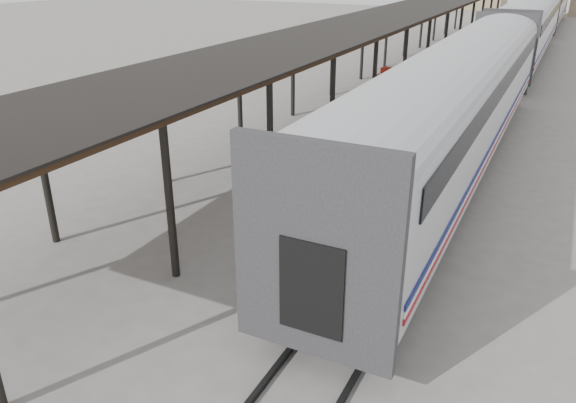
% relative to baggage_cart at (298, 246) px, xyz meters
% --- Properties ---
extents(ground, '(160.00, 160.00, 0.00)m').
position_rel_baggage_cart_xyz_m(ground, '(-1.20, 0.36, -0.65)').
color(ground, slate).
rests_on(ground, ground).
extents(train, '(3.45, 76.01, 4.01)m').
position_rel_baggage_cart_xyz_m(train, '(1.99, 34.15, 2.04)').
color(train, silver).
rests_on(train, ground).
extents(canopy, '(4.90, 64.30, 4.15)m').
position_rel_baggage_cart_xyz_m(canopy, '(-4.60, 24.36, 3.36)').
color(canopy, '#422B19').
rests_on(canopy, ground).
extents(rails, '(1.54, 150.00, 0.12)m').
position_rel_baggage_cart_xyz_m(rails, '(2.00, 34.36, -0.59)').
color(rails, black).
rests_on(rails, ground).
extents(baggage_cart, '(1.46, 2.50, 0.86)m').
position_rel_baggage_cart_xyz_m(baggage_cart, '(0.00, 0.00, 0.00)').
color(baggage_cart, brown).
rests_on(baggage_cart, ground).
extents(suitcase_stack, '(1.27, 1.01, 0.60)m').
position_rel_baggage_cart_xyz_m(suitcase_stack, '(-0.10, 0.37, 0.41)').
color(suitcase_stack, '#39393C').
rests_on(suitcase_stack, baggage_cart).
extents(luggage_tug, '(1.02, 1.52, 1.28)m').
position_rel_baggage_cart_xyz_m(luggage_tug, '(-4.24, 20.88, -0.06)').
color(luggage_tug, maroon).
rests_on(luggage_tug, ground).
extents(porter, '(0.55, 0.72, 1.75)m').
position_rel_baggage_cart_xyz_m(porter, '(0.00, -0.65, 1.09)').
color(porter, navy).
rests_on(porter, baggage_cart).
extents(pedestrian, '(1.06, 0.73, 1.68)m').
position_rel_baggage_cart_xyz_m(pedestrian, '(-3.46, 10.91, 0.19)').
color(pedestrian, black).
rests_on(pedestrian, ground).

